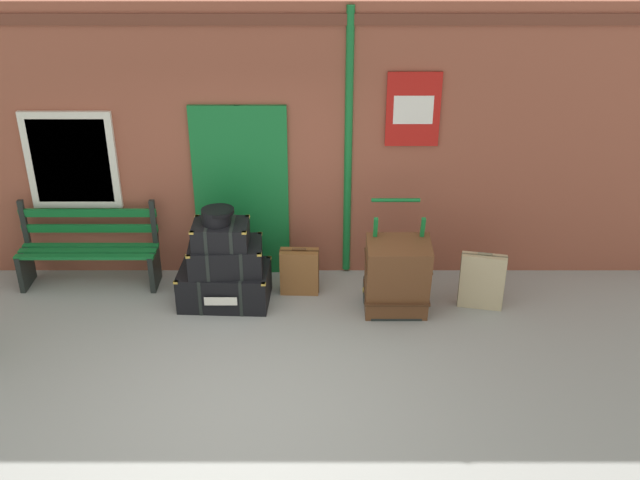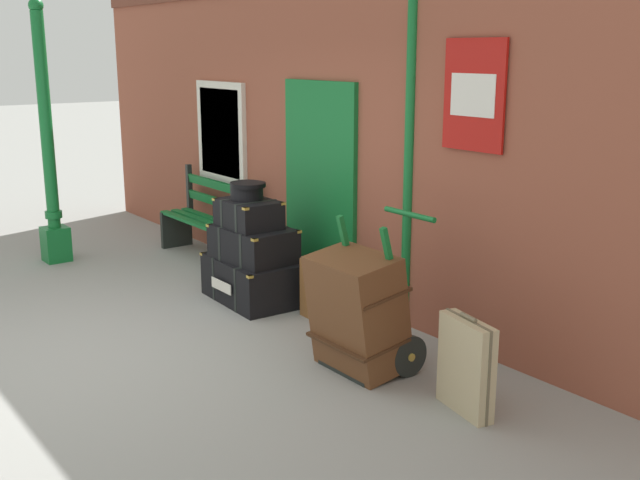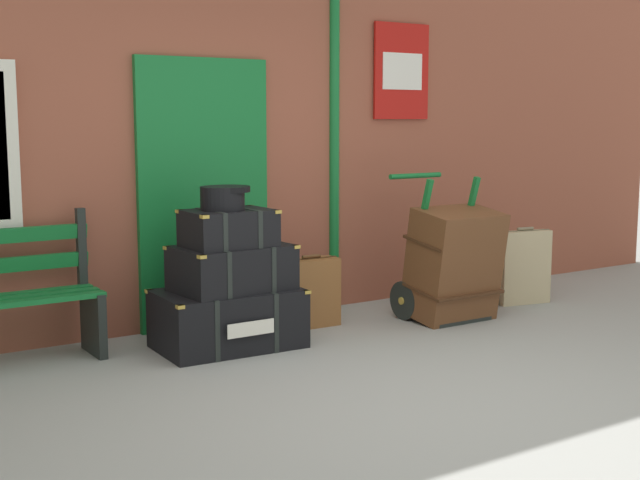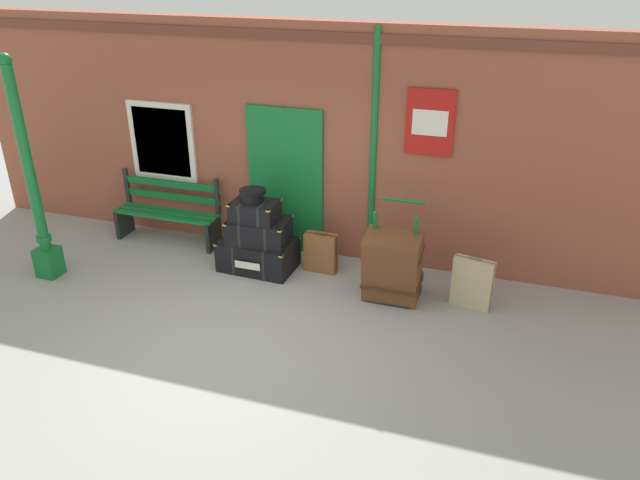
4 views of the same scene
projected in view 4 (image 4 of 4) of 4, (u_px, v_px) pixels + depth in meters
ground_plane at (229, 342)px, 6.89m from camera, size 60.00×60.00×0.00m
brick_facade at (303, 142)px, 8.43m from camera, size 10.40×0.35×3.20m
lamp_post at (35, 199)px, 7.82m from camera, size 0.28×0.28×2.93m
platform_bench at (168, 213)px, 9.11m from camera, size 1.60×0.43×1.01m
steamer_trunk_base at (258, 254)px, 8.40m from camera, size 1.04×0.70×0.43m
steamer_trunk_middle at (259, 230)px, 8.22m from camera, size 0.84×0.60×0.33m
steamer_trunk_top at (255, 211)px, 8.08m from camera, size 0.61×0.45×0.27m
round_hatbox at (252, 195)px, 8.00m from camera, size 0.36×0.33×0.17m
porters_trolley at (394, 274)px, 7.76m from camera, size 0.71×0.69×1.18m
large_brown_trunk at (392, 267)px, 7.52m from camera, size 0.70×0.56×0.93m
suitcase_umber at (472, 283)px, 7.44m from camera, size 0.51×0.23×0.69m
suitcase_cream at (321, 253)px, 8.31m from camera, size 0.45×0.20×0.58m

